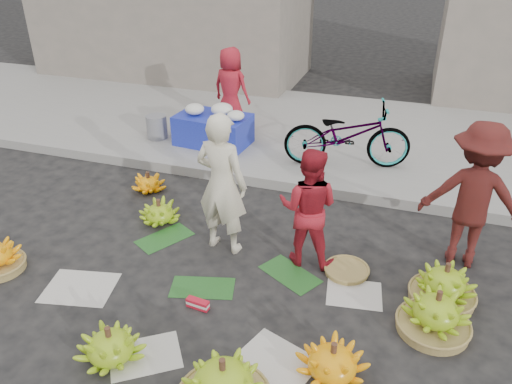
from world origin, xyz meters
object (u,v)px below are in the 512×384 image
(vendor_cream, at_px, (222,184))
(flower_table, at_px, (214,128))
(bicycle, at_px, (347,135))
(banana_bunch_4, at_px, (435,314))

(vendor_cream, height_order, flower_table, vendor_cream)
(vendor_cream, distance_m, bicycle, 2.60)
(vendor_cream, distance_m, flower_table, 2.83)
(bicycle, bearing_deg, banana_bunch_4, -169.21)
(banana_bunch_4, xyz_separation_m, flower_table, (-3.50, 3.18, 0.20))
(banana_bunch_4, distance_m, bicycle, 3.34)
(vendor_cream, bearing_deg, flower_table, -57.83)
(flower_table, height_order, bicycle, bicycle)
(flower_table, bearing_deg, banana_bunch_4, -37.07)
(banana_bunch_4, relative_size, flower_table, 0.61)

